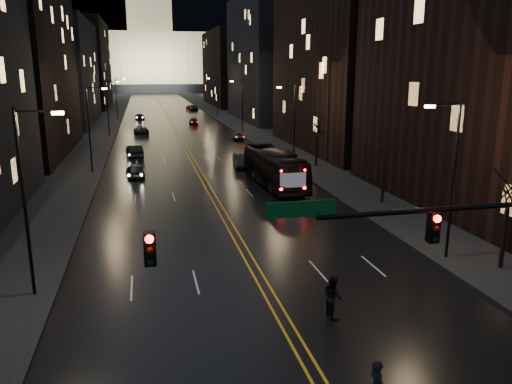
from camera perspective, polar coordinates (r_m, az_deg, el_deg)
road at (r=144.26m, az=-10.59°, el=9.37°), size 20.00×320.00×0.02m
sidewalk_left at (r=144.40m, az=-16.22°, el=9.09°), size 8.00×320.00×0.16m
sidewalk_right at (r=145.46m, az=-5.00°, el=9.61°), size 8.00×320.00×0.16m
center_line at (r=144.26m, az=-10.59°, el=9.37°), size 0.62×320.00×0.01m
building_left_mid at (r=69.61m, az=-26.52°, el=15.23°), size 12.00×30.00×28.00m
building_left_far at (r=106.90m, az=-21.55°, el=12.56°), size 12.00×34.00×20.00m
building_left_dist at (r=154.56m, az=-18.97°, el=13.60°), size 12.00×40.00×24.00m
building_right_near at (r=42.94m, az=26.31°, el=14.33°), size 12.00×26.00×24.00m
building_right_tall at (r=69.56m, az=10.49°, el=20.54°), size 12.00×30.00×38.00m
building_right_mid at (r=109.06m, az=1.45°, el=15.07°), size 12.00×34.00×26.00m
building_right_dist at (r=156.03m, az=-2.98°, el=13.93°), size 12.00×40.00×22.00m
capitol at (r=263.91m, az=-11.87°, el=14.94°), size 90.00×50.00×58.50m
traffic_signal at (r=18.68m, az=25.77°, el=-4.64°), size 17.29×0.45×7.00m
streetlamp_right_near at (r=29.34m, az=21.39°, el=2.06°), size 2.13×0.25×9.00m
streetlamp_left_near at (r=24.97m, az=-24.64°, el=-0.17°), size 2.13×0.25×9.00m
streetlamp_right_mid at (r=56.45m, az=4.22°, el=8.18°), size 2.13×0.25×9.00m
streetlamp_left_mid at (r=54.31m, az=-18.38°, el=7.30°), size 2.13×0.25×9.00m
streetlamp_right_far at (r=85.51m, az=-1.67°, el=10.11°), size 2.13×0.25×9.00m
streetlamp_left_far at (r=84.12m, az=-16.50°, el=9.50°), size 2.13×0.25×9.00m
streetlamp_right_dist at (r=115.06m, az=-4.59°, el=11.02°), size 2.13×0.25×9.00m
streetlamp_left_dist at (r=114.02m, az=-15.59°, el=10.54°), size 2.13×0.25×9.00m
tree_right_near at (r=29.19m, az=27.03°, el=0.32°), size 2.40×2.40×6.65m
tree_right_mid at (r=40.71m, az=14.55°, el=4.82°), size 2.40×2.40×6.65m
tree_right_far at (r=55.30m, az=7.01°, el=7.42°), size 2.40×2.40×6.65m
bus at (r=46.52m, az=2.11°, el=2.78°), size 3.45×12.23×3.37m
oncoming_car_a at (r=51.55m, az=-13.64°, el=2.37°), size 2.02×4.28×1.42m
oncoming_car_b at (r=63.49m, az=-13.70°, el=4.54°), size 2.26×4.94×1.57m
oncoming_car_c at (r=86.69m, az=-12.99°, el=6.90°), size 2.59×5.11×1.38m
oncoming_car_d at (r=112.30m, az=-13.16°, el=8.38°), size 2.25×4.71×1.33m
receding_car_a at (r=55.51m, az=-1.66°, el=3.62°), size 1.98×4.78×1.54m
receding_car_b at (r=77.16m, az=-2.12°, el=6.39°), size 1.68×3.81×1.28m
receding_car_c at (r=100.02m, az=-7.14°, el=7.99°), size 2.20×4.56×1.28m
receding_car_d at (r=136.17m, az=-7.29°, el=9.55°), size 3.02×5.62×1.50m
pedestrian_b at (r=22.42m, az=8.76°, el=-11.73°), size 0.63×1.00×1.93m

